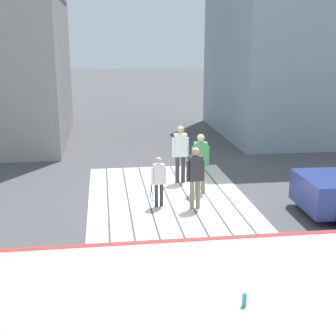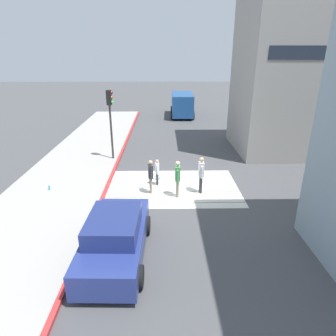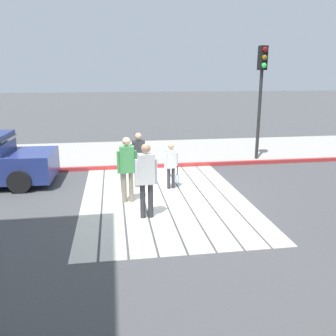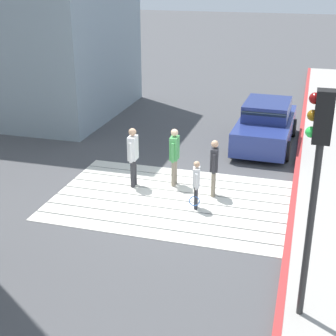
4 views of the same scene
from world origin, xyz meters
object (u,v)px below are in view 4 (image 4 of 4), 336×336
traffic_light_corner (316,164)px  pedestrian_adult_side (174,153)px  pedestrian_adult_trailing (214,164)px  car_parked_near_curb (266,125)px  pedestrian_adult_lead (133,153)px  pedestrian_child_with_racket (196,182)px

traffic_light_corner → pedestrian_adult_side: bearing=-53.6°
pedestrian_adult_side → pedestrian_adult_trailing: bearing=162.5°
car_parked_near_curb → pedestrian_adult_side: 4.84m
pedestrian_adult_lead → pedestrian_child_with_racket: 2.28m
traffic_light_corner → car_parked_near_curb: bearing=-80.5°
traffic_light_corner → pedestrian_adult_trailing: size_ratio=2.59×
pedestrian_adult_trailing → pedestrian_child_with_racket: size_ratio=1.21×
pedestrian_adult_side → car_parked_near_curb: bearing=-116.7°
car_parked_near_curb → pedestrian_child_with_racket: size_ratio=3.23×
car_parked_near_curb → pedestrian_adult_side: size_ratio=2.52×
traffic_light_corner → pedestrian_child_with_racket: 5.22m
pedestrian_adult_lead → pedestrian_child_with_racket: (-2.07, 0.92, -0.27)m
traffic_light_corner → pedestrian_child_with_racket: bearing=-53.4°
car_parked_near_curb → pedestrian_adult_side: bearing=63.3°
pedestrian_adult_trailing → pedestrian_adult_lead: bearing=-0.0°
pedestrian_child_with_racket → pedestrian_adult_trailing: bearing=-107.2°
pedestrian_adult_side → pedestrian_child_with_racket: 1.63m
pedestrian_adult_trailing → pedestrian_child_with_racket: 0.98m
pedestrian_adult_lead → pedestrian_adult_trailing: (-2.35, 0.00, -0.08)m
car_parked_near_curb → pedestrian_adult_trailing: bearing=78.8°
pedestrian_adult_lead → pedestrian_adult_trailing: 2.36m
traffic_light_corner → pedestrian_adult_trailing: bearing=-61.8°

